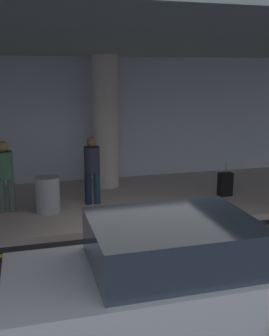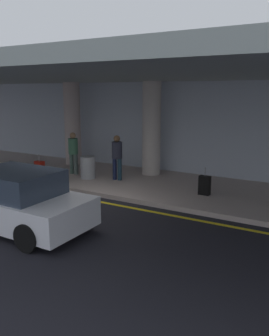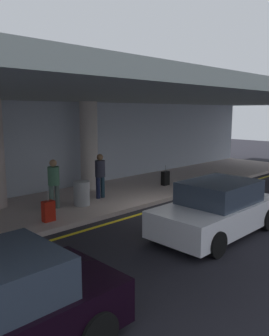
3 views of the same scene
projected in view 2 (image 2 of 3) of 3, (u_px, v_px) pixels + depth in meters
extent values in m
plane|color=black|center=(85.00, 207.00, 10.65)|extent=(60.00, 60.00, 0.00)
cube|color=#B4A29B|center=(136.00, 182.00, 13.25)|extent=(26.00, 4.20, 0.15)
cube|color=yellow|center=(97.00, 201.00, 11.16)|extent=(26.00, 0.14, 0.01)
cylinder|color=#B8A59F|center=(73.00, 124.00, 15.84)|extent=(0.73, 0.73, 3.65)
cylinder|color=#B4A9A1|center=(151.00, 129.00, 13.87)|extent=(0.73, 0.73, 3.65)
cube|color=#8E9996|center=(129.00, 75.00, 12.01)|extent=(28.00, 13.20, 0.30)
cube|color=#A8B0BF|center=(163.00, 128.00, 14.77)|extent=(26.00, 0.30, 3.80)
cube|color=white|center=(14.00, 207.00, 8.93)|extent=(4.10, 1.80, 0.70)
cube|color=#2D3847|center=(15.00, 182.00, 8.75)|extent=(2.10, 1.60, 0.60)
cylinder|color=black|center=(78.00, 214.00, 9.04)|extent=(0.64, 0.22, 0.64)
cylinder|color=black|center=(27.00, 238.00, 7.60)|extent=(0.64, 0.22, 0.64)
cylinder|color=black|center=(6.00, 199.00, 10.36)|extent=(0.64, 0.22, 0.64)
cylinder|color=#3E544B|center=(72.00, 164.00, 14.20)|extent=(0.16, 0.16, 0.82)
cylinder|color=#44524D|center=(76.00, 164.00, 14.10)|extent=(0.16, 0.16, 0.82)
cylinder|color=#356046|center=(73.00, 146.00, 14.00)|extent=(0.38, 0.38, 0.62)
sphere|color=#8C6647|center=(73.00, 135.00, 13.91)|extent=(0.24, 0.24, 0.24)
cylinder|color=#121834|center=(115.00, 169.00, 13.26)|extent=(0.16, 0.16, 0.82)
cylinder|color=#172C39|center=(120.00, 169.00, 13.15)|extent=(0.16, 0.16, 0.82)
cylinder|color=#1F202D|center=(117.00, 150.00, 13.06)|extent=(0.38, 0.38, 0.62)
sphere|color=brown|center=(117.00, 139.00, 12.96)|extent=(0.24, 0.24, 0.24)
cube|color=#9E190D|center=(40.00, 169.00, 13.71)|extent=(0.36, 0.22, 0.62)
cylinder|color=slate|center=(39.00, 158.00, 13.61)|extent=(0.02, 0.02, 0.28)
cube|color=black|center=(205.00, 185.00, 11.31)|extent=(0.36, 0.22, 0.62)
cylinder|color=slate|center=(205.00, 172.00, 11.21)|extent=(0.02, 0.02, 0.28)
cylinder|color=gray|center=(88.00, 167.00, 13.46)|extent=(0.56, 0.56, 0.85)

